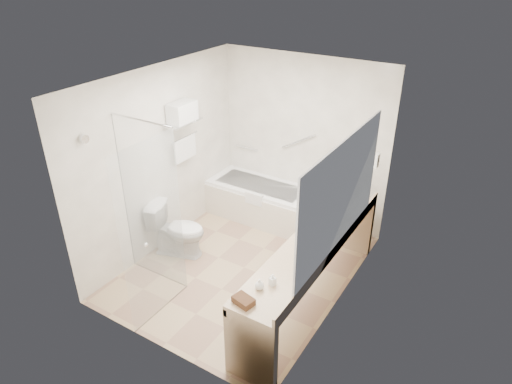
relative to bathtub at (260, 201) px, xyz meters
The scene contains 25 objects.
floor 1.36m from the bathtub, 68.05° to the right, with size 3.20×3.20×0.00m, color tan.
ceiling 2.59m from the bathtub, 68.05° to the right, with size 2.60×3.20×0.10m, color white.
wall_back 1.15m from the bathtub, 35.84° to the left, with size 2.60×0.10×2.50m, color white.
wall_front 3.04m from the bathtub, 80.02° to the right, with size 2.60×0.10×2.50m, color white.
wall_left 1.77m from the bathtub, 122.86° to the right, with size 0.10×3.20×2.50m, color white.
wall_right 2.39m from the bathtub, 34.55° to the right, with size 0.10×3.20×2.50m, color white.
bathtub is the anchor object (origin of this frame).
grab_bar_short 0.87m from the bathtub, 144.55° to the left, with size 0.03×0.03×0.40m, color silver.
grab_bar_long 1.12m from the bathtub, 35.51° to the left, with size 0.03×0.03×0.60m, color silver.
shower_enclosure 2.31m from the bathtub, 93.47° to the right, with size 0.96×0.91×2.11m.
towel_shelf 1.85m from the bathtub, 127.02° to the right, with size 0.24×0.55×0.81m.
vanity_counter 2.09m from the bathtub, 42.35° to the right, with size 0.55×2.70×0.95m.
sink 1.92m from the bathtub, 32.47° to the right, with size 0.40×0.52×0.14m, color white.
faucet 2.07m from the bathtub, 30.20° to the right, with size 0.03×0.03×0.14m, color silver.
mirror 2.60m from the bathtub, 37.82° to the right, with size 0.02×2.00×1.20m, color #AAAEB6.
hairdryer_unit 2.12m from the bathtub, ahead, with size 0.08×0.10×0.18m, color silver.
toilet 1.50m from the bathtub, 107.57° to the right, with size 0.42×0.76×0.74m, color white.
amenity_basket 3.02m from the bathtub, 61.88° to the right, with size 0.20×0.13×0.07m, color #492E1A.
soap_bottle_a 2.76m from the bathtub, 56.37° to the right, with size 0.06×0.13×0.06m, color silver.
soap_bottle_b 2.82m from the bathtub, 59.06° to the right, with size 0.09×0.12×0.09m, color silver.
water_bottle_left 1.92m from the bathtub, 29.44° to the right, with size 0.05×0.05×0.17m.
water_bottle_mid 1.67m from the bathtub, 25.71° to the right, with size 0.07×0.07×0.22m.
water_bottle_right 1.61m from the bathtub, ahead, with size 0.06×0.06×0.19m.
drinking_glass_near 1.66m from the bathtub, 27.77° to the right, with size 0.08×0.08×0.10m, color silver.
drinking_glass_far 1.56m from the bathtub, 14.74° to the right, with size 0.07×0.07×0.09m, color silver.
Camera 1 is at (2.68, -4.04, 3.75)m, focal length 32.00 mm.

